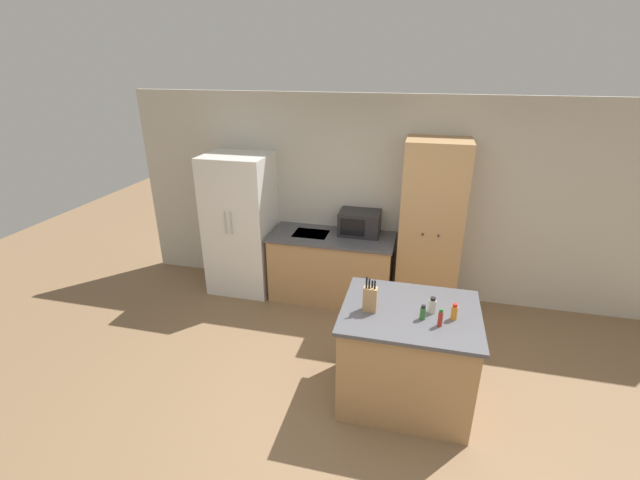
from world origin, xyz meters
The scene contains 12 objects.
ground_plane centered at (0.00, 0.00, 0.00)m, with size 14.00×14.00×0.00m, color #846647.
wall_back centered at (0.00, 2.33, 1.30)m, with size 7.20×0.06×2.60m.
refrigerator centered at (-2.06, 1.95, 0.93)m, with size 0.83×0.72×1.86m.
back_counter centered at (-0.81, 1.96, 0.45)m, with size 1.59×0.72×0.89m.
pantry_cabinet centered at (0.39, 2.00, 1.07)m, with size 0.73×0.62×2.14m.
kitchen_island centered at (0.25, 0.29, 0.48)m, with size 1.19×0.98×0.95m.
microwave centered at (-0.48, 2.09, 1.04)m, with size 0.51×0.38×0.30m.
knife_block centered at (-0.10, 0.20, 1.07)m, with size 0.12×0.07×0.33m.
spice_bottle_tall_dark centered at (0.61, 0.24, 1.02)m, with size 0.05×0.05×0.15m.
spice_bottle_short_red centered at (0.43, 0.30, 1.02)m, with size 0.06×0.06×0.15m.
spice_bottle_amber_oil centered at (0.35, 0.18, 1.01)m, with size 0.05×0.05×0.13m.
spice_bottle_green_herb centered at (0.49, 0.11, 1.02)m, with size 0.04×0.04×0.16m.
Camera 1 is at (0.25, -2.99, 2.95)m, focal length 24.00 mm.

